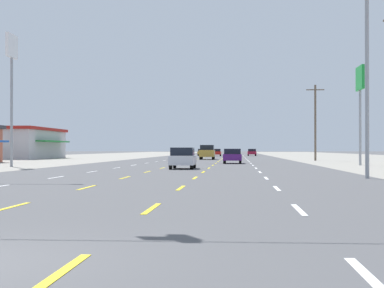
{
  "coord_description": "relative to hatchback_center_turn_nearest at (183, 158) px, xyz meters",
  "views": [
    {
      "loc": [
        3.77,
        -7.05,
        1.44
      ],
      "look_at": [
        -0.84,
        54.7,
        1.96
      ],
      "focal_mm": 55.2,
      "sensor_mm": 36.0,
      "label": 1
    }
  ],
  "objects": [
    {
      "name": "sedan_inner_right_near",
      "position": [
        3.48,
        16.21,
        -0.03
      ],
      "size": [
        1.8,
        4.5,
        1.46
      ],
      "color": "#4C196B",
      "rests_on": "ground"
    },
    {
      "name": "utility_pole_right_row_1",
      "position": [
        13.58,
        31.07,
        4.08
      ],
      "size": [
        2.2,
        0.26,
        9.33
      ],
      "color": "brown",
      "rests_on": "ground"
    },
    {
      "name": "ground_plane",
      "position": [
        0.06,
        30.67,
        -0.78
      ],
      "size": [
        572.0,
        572.0,
        0.0
      ],
      "primitive_type": "plane",
      "color": "#4C4C4F"
    },
    {
      "name": "suv_center_turn_mid",
      "position": [
        -0.09,
        38.11,
        0.24
      ],
      "size": [
        1.98,
        4.9,
        1.98
      ],
      "color": "#B28C33",
      "rests_on": "ground"
    },
    {
      "name": "lane_markings",
      "position": [
        0.06,
        69.17,
        -0.78
      ],
      "size": [
        10.64,
        227.6,
        0.01
      ],
      "color": "white",
      "rests_on": "ground"
    },
    {
      "name": "hatchback_center_turn_nearest",
      "position": [
        0.0,
        0.0,
        0.0
      ],
      "size": [
        1.72,
        3.9,
        1.54
      ],
      "color": "silver",
      "rests_on": "ground"
    },
    {
      "name": "pole_sign_right_row_1",
      "position": [
        14.75,
        10.46,
        6.07
      ],
      "size": [
        0.24,
        2.72,
        8.74
      ],
      "color": "gray",
      "rests_on": "ground"
    },
    {
      "name": "sedan_center_turn_far",
      "position": [
        -0.12,
        78.18,
        -0.03
      ],
      "size": [
        1.8,
        4.5,
        1.46
      ],
      "color": "red",
      "rests_on": "ground"
    },
    {
      "name": "storefront_left_row_2",
      "position": [
        -28.22,
        42.9,
        1.52
      ],
      "size": [
        10.69,
        17.61,
        4.56
      ],
      "color": "#B2B2B7",
      "rests_on": "ground"
    },
    {
      "name": "lot_apron_left",
      "position": [
        -24.69,
        30.67,
        -0.78
      ],
      "size": [
        28.0,
        440.0,
        0.01
      ],
      "primitive_type": "cube",
      "color": "gray",
      "rests_on": "ground"
    },
    {
      "name": "streetlight_right_row_0",
      "position": [
        9.84,
        -13.11,
        5.17
      ],
      "size": [
        3.97,
        0.26,
        10.37
      ],
      "color": "gray",
      "rests_on": "ground"
    },
    {
      "name": "sedan_inner_right_midfar",
      "position": [
        3.35,
        59.27,
        -0.03
      ],
      "size": [
        1.8,
        4.5,
        1.46
      ],
      "color": "navy",
      "rests_on": "ground"
    },
    {
      "name": "sedan_inner_left_farthest",
      "position": [
        -3.44,
        84.13,
        -0.03
      ],
      "size": [
        1.8,
        4.5,
        1.46
      ],
      "color": "#B28C33",
      "rests_on": "ground"
    },
    {
      "name": "sedan_far_right_farther",
      "position": [
        7.15,
        81.74,
        -0.03
      ],
      "size": [
        1.8,
        4.5,
        1.46
      ],
      "color": "maroon",
      "rests_on": "ground"
    },
    {
      "name": "pole_sign_left_row_1",
      "position": [
        -14.28,
        4.02,
        7.36
      ],
      "size": [
        0.24,
        2.11,
        10.74
      ],
      "color": "gray",
      "rests_on": "ground"
    },
    {
      "name": "hatchback_far_left_distant_a",
      "position": [
        -6.96,
        85.26,
        0.0
      ],
      "size": [
        1.72,
        3.9,
        1.54
      ],
      "color": "white",
      "rests_on": "ground"
    }
  ]
}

